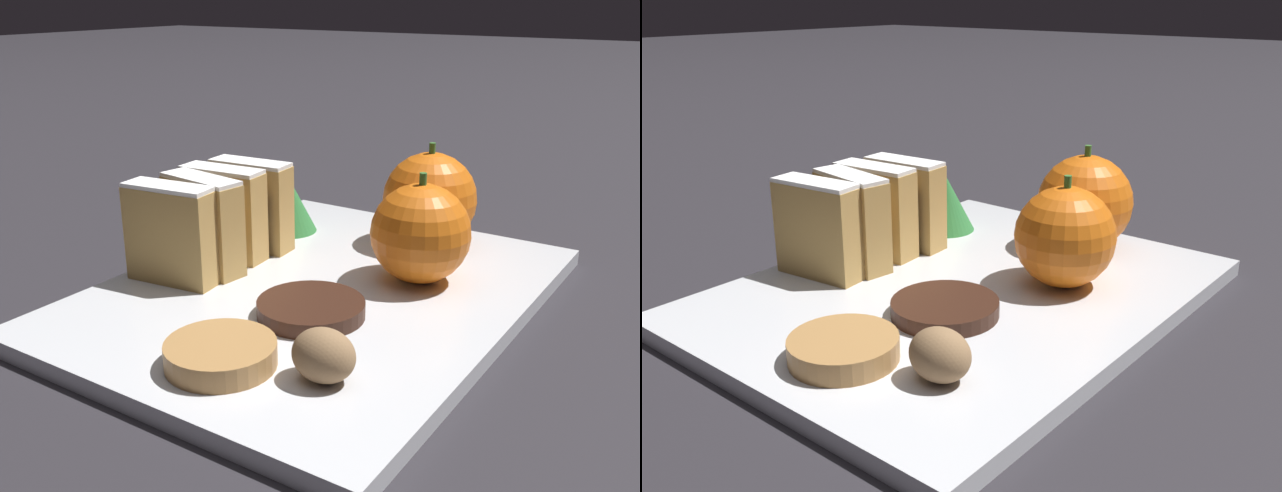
{
  "view_description": "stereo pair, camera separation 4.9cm",
  "coord_description": "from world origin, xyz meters",
  "views": [
    {
      "loc": [
        0.25,
        -0.38,
        0.21
      ],
      "look_at": [
        0.0,
        0.0,
        0.04
      ],
      "focal_mm": 40.0,
      "sensor_mm": 36.0,
      "label": 1
    },
    {
      "loc": [
        0.29,
        -0.35,
        0.21
      ],
      "look_at": [
        0.0,
        0.0,
        0.04
      ],
      "focal_mm": 40.0,
      "sensor_mm": 36.0,
      "label": 2
    }
  ],
  "objects": [
    {
      "name": "ground_plane",
      "position": [
        0.0,
        0.0,
        0.0
      ],
      "size": [
        6.0,
        6.0,
        0.0
      ],
      "primitive_type": "plane",
      "color": "#28262B"
    },
    {
      "name": "serving_platter",
      "position": [
        0.0,
        0.0,
        0.01
      ],
      "size": [
        0.27,
        0.35,
        0.01
      ],
      "color": "silver",
      "rests_on": "ground_plane"
    },
    {
      "name": "stollen_slice_front",
      "position": [
        -0.09,
        -0.05,
        0.05
      ],
      "size": [
        0.07,
        0.03,
        0.07
      ],
      "color": "tan",
      "rests_on": "serving_platter"
    },
    {
      "name": "stollen_slice_second",
      "position": [
        -0.09,
        -0.02,
        0.05
      ],
      "size": [
        0.07,
        0.03,
        0.07
      ],
      "color": "tan",
      "rests_on": "serving_platter"
    },
    {
      "name": "stollen_slice_third",
      "position": [
        -0.09,
        0.01,
        0.05
      ],
      "size": [
        0.07,
        0.03,
        0.07
      ],
      "color": "tan",
      "rests_on": "serving_platter"
    },
    {
      "name": "stollen_slice_fourth",
      "position": [
        -0.09,
        0.04,
        0.05
      ],
      "size": [
        0.07,
        0.03,
        0.07
      ],
      "color": "tan",
      "rests_on": "serving_platter"
    },
    {
      "name": "orange_near",
      "position": [
        0.02,
        0.12,
        0.05
      ],
      "size": [
        0.07,
        0.07,
        0.08
      ],
      "color": "orange",
      "rests_on": "serving_platter"
    },
    {
      "name": "orange_far",
      "position": [
        0.05,
        0.05,
        0.05
      ],
      "size": [
        0.07,
        0.07,
        0.08
      ],
      "color": "orange",
      "rests_on": "serving_platter"
    },
    {
      "name": "walnut",
      "position": [
        0.07,
        -0.11,
        0.03
      ],
      "size": [
        0.04,
        0.03,
        0.03
      ],
      "color": "#8E6B47",
      "rests_on": "serving_platter"
    },
    {
      "name": "chocolate_cookie",
      "position": [
        0.02,
        -0.04,
        0.02
      ],
      "size": [
        0.07,
        0.07,
        0.01
      ],
      "color": "#381E14",
      "rests_on": "serving_platter"
    },
    {
      "name": "gingerbread_cookie",
      "position": [
        0.01,
        -0.12,
        0.02
      ],
      "size": [
        0.06,
        0.06,
        0.01
      ],
      "color": "#B27F47",
      "rests_on": "serving_platter"
    },
    {
      "name": "evergreen_sprig",
      "position": [
        -0.09,
        0.09,
        0.04
      ],
      "size": [
        0.05,
        0.05,
        0.05
      ],
      "color": "#2D7538",
      "rests_on": "serving_platter"
    }
  ]
}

